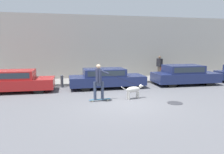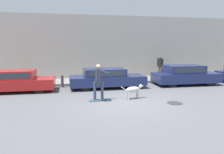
% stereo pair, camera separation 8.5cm
% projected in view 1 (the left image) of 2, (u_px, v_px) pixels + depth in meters
% --- Properties ---
extents(ground_plane, '(36.00, 36.00, 0.00)m').
position_uv_depth(ground_plane, '(124.00, 103.00, 9.74)').
color(ground_plane, slate).
extents(back_wall, '(32.00, 0.30, 4.75)m').
position_uv_depth(back_wall, '(98.00, 48.00, 16.37)').
color(back_wall, '#ADA89E').
rests_on(back_wall, ground_plane).
extents(sidewalk_curb, '(30.00, 2.40, 0.16)m').
position_uv_depth(sidewalk_curb, '(101.00, 81.00, 15.39)').
color(sidewalk_curb, gray).
rests_on(sidewalk_curb, ground_plane).
extents(parked_car_0, '(4.03, 1.80, 1.21)m').
position_uv_depth(parked_car_0, '(16.00, 81.00, 12.04)').
color(parked_car_0, black).
rests_on(parked_car_0, ground_plane).
extents(parked_car_1, '(4.50, 1.69, 1.18)m').
position_uv_depth(parked_car_1, '(106.00, 78.00, 13.14)').
color(parked_car_1, black).
rests_on(parked_car_1, ground_plane).
extents(parked_car_2, '(4.23, 1.95, 1.29)m').
position_uv_depth(parked_car_2, '(184.00, 75.00, 14.27)').
color(parked_car_2, black).
rests_on(parked_car_2, ground_plane).
extents(dog, '(1.20, 0.44, 0.67)m').
position_uv_depth(dog, '(134.00, 90.00, 10.53)').
color(dog, beige).
rests_on(dog, ground_plane).
extents(skateboarder, '(2.58, 0.55, 1.72)m').
position_uv_depth(skateboarder, '(99.00, 80.00, 10.00)').
color(skateboarder, beige).
rests_on(skateboarder, ground_plane).
extents(pedestrian_with_bag, '(0.37, 0.73, 1.60)m').
position_uv_depth(pedestrian_with_bag, '(160.00, 66.00, 16.48)').
color(pedestrian_with_bag, brown).
rests_on(pedestrian_with_bag, sidewalk_curb).
extents(manhole_cover, '(0.68, 0.68, 0.01)m').
position_uv_depth(manhole_cover, '(175.00, 103.00, 9.78)').
color(manhole_cover, '#38383D').
rests_on(manhole_cover, ground_plane).
extents(fire_hydrant, '(0.18, 0.18, 0.78)m').
position_uv_depth(fire_hydrant, '(62.00, 81.00, 13.35)').
color(fire_hydrant, '#4C5156').
rests_on(fire_hydrant, ground_plane).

